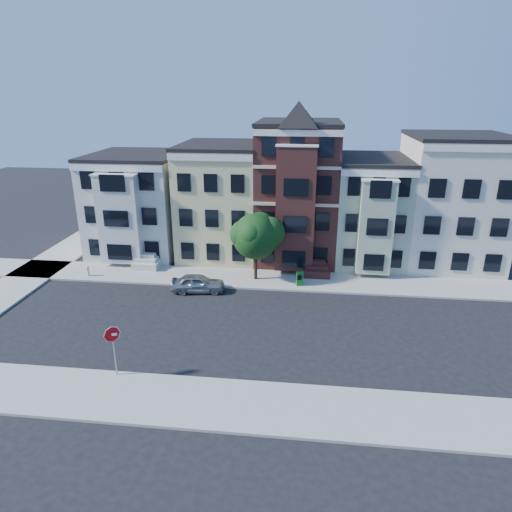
# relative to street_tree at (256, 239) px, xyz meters

# --- Properties ---
(ground) EXTENTS (120.00, 120.00, 0.00)m
(ground) POSITION_rel_street_tree_xyz_m (3.04, -7.92, -3.55)
(ground) COLOR black
(far_sidewalk) EXTENTS (60.00, 4.00, 0.15)m
(far_sidewalk) POSITION_rel_street_tree_xyz_m (3.04, 0.08, -3.48)
(far_sidewalk) COLOR #9E9B93
(far_sidewalk) RESTS_ON ground
(near_sidewalk) EXTENTS (60.00, 4.00, 0.15)m
(near_sidewalk) POSITION_rel_street_tree_xyz_m (3.04, -15.92, -3.48)
(near_sidewalk) COLOR #9E9B93
(near_sidewalk) RESTS_ON ground
(house_white) EXTENTS (8.00, 9.00, 9.00)m
(house_white) POSITION_rel_street_tree_xyz_m (-11.96, 6.58, 0.95)
(house_white) COLOR beige
(house_white) RESTS_ON ground
(house_yellow) EXTENTS (7.00, 9.00, 10.00)m
(house_yellow) POSITION_rel_street_tree_xyz_m (-3.96, 6.58, 1.45)
(house_yellow) COLOR beige
(house_yellow) RESTS_ON ground
(house_brown) EXTENTS (7.00, 9.00, 12.00)m
(house_brown) POSITION_rel_street_tree_xyz_m (3.04, 6.58, 2.45)
(house_brown) COLOR #3E1C18
(house_brown) RESTS_ON ground
(house_green) EXTENTS (6.00, 9.00, 9.00)m
(house_green) POSITION_rel_street_tree_xyz_m (9.54, 6.58, 0.95)
(house_green) COLOR #A1B093
(house_green) RESTS_ON ground
(house_cream) EXTENTS (8.00, 9.00, 11.00)m
(house_cream) POSITION_rel_street_tree_xyz_m (16.54, 6.58, 1.95)
(house_cream) COLOR beige
(house_cream) RESTS_ON ground
(street_tree) EXTENTS (6.12, 6.12, 6.80)m
(street_tree) POSITION_rel_street_tree_xyz_m (0.00, 0.00, 0.00)
(street_tree) COLOR #1B4518
(street_tree) RESTS_ON far_sidewalk
(parked_car) EXTENTS (4.32, 2.20, 1.41)m
(parked_car) POSITION_rel_street_tree_xyz_m (-4.18, -2.72, -2.85)
(parked_car) COLOR #A7A9AF
(parked_car) RESTS_ON ground
(newspaper_box) EXTENTS (0.62, 0.58, 1.14)m
(newspaper_box) POSITION_rel_street_tree_xyz_m (3.61, -0.89, -2.83)
(newspaper_box) COLOR #166321
(newspaper_box) RESTS_ON far_sidewalk
(fire_hydrant) EXTENTS (0.31, 0.31, 0.70)m
(fire_hydrant) POSITION_rel_street_tree_xyz_m (-13.96, -1.03, -3.05)
(fire_hydrant) COLOR beige
(fire_hydrant) RESTS_ON far_sidewalk
(stop_sign) EXTENTS (0.90, 0.45, 3.33)m
(stop_sign) POSITION_rel_street_tree_xyz_m (-5.97, -14.22, -1.73)
(stop_sign) COLOR #A00007
(stop_sign) RESTS_ON near_sidewalk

